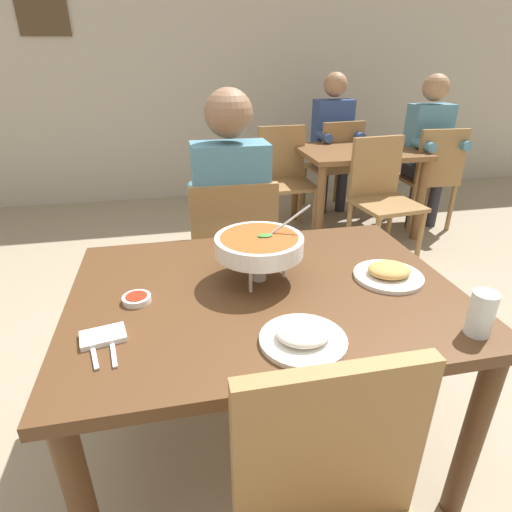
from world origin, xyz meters
The scene contains 21 objects.
ground_plane centered at (0.00, 0.00, 0.00)m, with size 16.00×16.00×0.00m, color gray.
cafe_rear_partition centered at (0.00, 3.49, 1.50)m, with size 10.00×0.10×3.00m, color #BCB2A3.
picture_frame_hung centered at (-1.28, 3.43, 1.88)m, with size 0.44×0.03×0.56m, color #4C3823.
dining_table_main centered at (0.00, 0.00, 0.62)m, with size 1.28×0.94×0.72m.
chair_diner_main centered at (0.00, 0.75, 0.51)m, with size 0.44×0.44×0.90m.
diner_main centered at (0.00, 0.79, 0.75)m, with size 0.40×0.45×1.31m.
curry_bowl centered at (-0.01, 0.07, 0.85)m, with size 0.33×0.30×0.26m.
rice_plate centered at (0.04, -0.31, 0.74)m, with size 0.24×0.24×0.06m.
appetizer_plate centered at (0.44, -0.02, 0.74)m, with size 0.24×0.24×0.06m.
sauce_dish centered at (-0.42, 0.00, 0.73)m, with size 0.09×0.09×0.02m.
napkin_folded centered at (-0.50, -0.18, 0.73)m, with size 0.12×0.08×0.02m, color white.
fork_utensil centered at (-0.52, -0.23, 0.73)m, with size 0.01×0.17×0.01m, color silver.
spoon_utensil centered at (-0.47, -0.23, 0.73)m, with size 0.01×0.17×0.01m, color silver.
drink_glass centered at (0.53, -0.37, 0.78)m, with size 0.07×0.07×0.13m.
dining_table_far centered at (1.31, 2.14, 0.60)m, with size 1.00×0.80×0.72m.
chair_bg_left centered at (1.97, 2.02, 0.51)m, with size 0.46×0.46×0.90m.
chair_bg_middle centered at (1.30, 2.60, 0.51)m, with size 0.49×0.49×0.90m.
chair_bg_right centered at (1.27, 1.60, 0.51)m, with size 0.49×0.49×0.90m.
chair_bg_corner centered at (0.70, 2.27, 0.51)m, with size 0.45×0.45×0.90m.
patron_bg_left centered at (1.96, 2.13, 0.75)m, with size 0.40×0.45×1.31m.
patron_bg_middle centered at (1.29, 2.69, 0.75)m, with size 0.40×0.45×1.31m.
Camera 1 is at (-0.28, -1.18, 1.42)m, focal length 29.03 mm.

